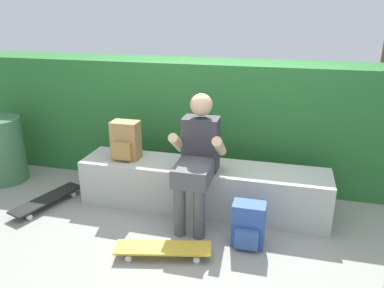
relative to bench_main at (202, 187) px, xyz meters
The scene contains 9 objects.
ground_plane 0.39m from the bench_main, 90.00° to the right, with size 24.00×24.00×0.00m, color gray.
bench_main is the anchor object (origin of this frame).
person_skater 0.49m from the bench_main, 89.09° to the right, with size 0.49×0.62×1.22m.
skateboard_near_person 0.91m from the bench_main, 98.33° to the right, with size 0.82×0.37×0.09m.
skateboard_beside_bench 1.63m from the bench_main, 166.74° to the right, with size 0.43×0.82×0.09m.
backpack_on_bench 0.92m from the bench_main, behind, with size 0.28×0.23×0.40m.
backpack_on_ground 0.76m from the bench_main, 45.60° to the right, with size 0.28×0.23×0.40m.
hedge_row 1.01m from the bench_main, 110.14° to the left, with size 5.49×0.64×1.40m.
trash_bin 2.45m from the bench_main, behind, with size 0.50×0.50×0.77m.
Camera 1 is at (0.76, -3.09, 1.97)m, focal length 35.38 mm.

